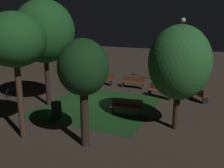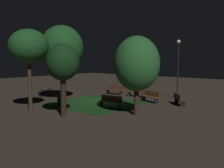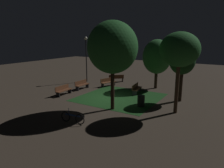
{
  "view_description": "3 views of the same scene",
  "coord_description": "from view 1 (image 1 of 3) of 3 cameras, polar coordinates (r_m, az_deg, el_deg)",
  "views": [
    {
      "loc": [
        -7.44,
        14.55,
        5.37
      ],
      "look_at": [
        -1.02,
        -0.55,
        1.12
      ],
      "focal_mm": 41.55,
      "sensor_mm": 36.0,
      "label": 1
    },
    {
      "loc": [
        -14.87,
        15.85,
        3.65
      ],
      "look_at": [
        -1.19,
        -0.56,
        1.49
      ],
      "focal_mm": 41.06,
      "sensor_mm": 36.0,
      "label": 2
    },
    {
      "loc": [
        14.75,
        9.47,
        5.22
      ],
      "look_at": [
        0.44,
        0.71,
        1.43
      ],
      "focal_mm": 33.04,
      "sensor_mm": 36.0,
      "label": 3
    }
  ],
  "objects": [
    {
      "name": "tree_right_canopy",
      "position": [
        12.49,
        14.61,
        4.5
      ],
      "size": [
        2.93,
        2.93,
        5.06
      ],
      "color": "#38281C",
      "rests_on": "ground"
    },
    {
      "name": "bench_lawn_edge",
      "position": [
        21.14,
        -2.2,
        1.15
      ],
      "size": [
        1.82,
        0.58,
        0.88
      ],
      "color": "brown",
      "rests_on": "ground"
    },
    {
      "name": "lamp_post_plaza_east",
      "position": [
        20.76,
        15.11,
        8.96
      ],
      "size": [
        0.36,
        0.36,
        5.31
      ],
      "color": "black",
      "rests_on": "ground"
    },
    {
      "name": "grass_lawn",
      "position": [
        16.2,
        -2.94,
        -4.82
      ],
      "size": [
        6.61,
        6.76,
        0.01
      ],
      "primitive_type": "cube",
      "color": "#194219",
      "rests_on": "ground"
    },
    {
      "name": "bench_near_trees",
      "position": [
        14.71,
        3.18,
        -4.89
      ],
      "size": [
        1.85,
        0.72,
        0.88
      ],
      "color": "brown",
      "rests_on": "ground"
    },
    {
      "name": "trash_bin",
      "position": [
        14.57,
        -12.11,
        -5.58
      ],
      "size": [
        0.56,
        0.56,
        0.88
      ],
      "primitive_type": "cylinder",
      "color": "black",
      "rests_on": "ground"
    },
    {
      "name": "bench_back_row",
      "position": [
        18.04,
        18.17,
        -1.94
      ],
      "size": [
        1.55,
        1.67,
        0.88
      ],
      "color": "brown",
      "rests_on": "ground"
    },
    {
      "name": "tree_near_wall",
      "position": [
        10.45,
        -6.37,
        3.33
      ],
      "size": [
        2.08,
        2.08,
        4.58
      ],
      "color": "#2D2116",
      "rests_on": "ground"
    },
    {
      "name": "bench_corner",
      "position": [
        20.18,
        4.7,
        0.46
      ],
      "size": [
        1.8,
        0.48,
        0.88
      ],
      "color": "brown",
      "rests_on": "ground"
    },
    {
      "name": "bicycle",
      "position": [
        19.51,
        -20.68,
        -1.35
      ],
      "size": [
        0.25,
        1.73,
        0.93
      ],
      "color": "black",
      "rests_on": "ground"
    },
    {
      "name": "bench_front_left",
      "position": [
        18.04,
        10.56,
        -1.44
      ],
      "size": [
        1.86,
        1.01,
        0.88
      ],
      "color": "brown",
      "rests_on": "ground"
    },
    {
      "name": "ground_plane",
      "position": [
        17.2,
        -3.87,
        -3.69
      ],
      "size": [
        60.0,
        60.0,
        0.0
      ],
      "primitive_type": "plane",
      "color": "#3D3328"
    },
    {
      "name": "tree_tall_center",
      "position": [
        11.72,
        -20.65,
        8.94
      ],
      "size": [
        2.66,
        2.66,
        5.62
      ],
      "color": "#423021",
      "rests_on": "ground"
    },
    {
      "name": "tree_back_right",
      "position": [
        15.99,
        -14.68,
        11.09
      ],
      "size": [
        3.57,
        3.57,
        6.41
      ],
      "color": "#2D2116",
      "rests_on": "ground"
    }
  ]
}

